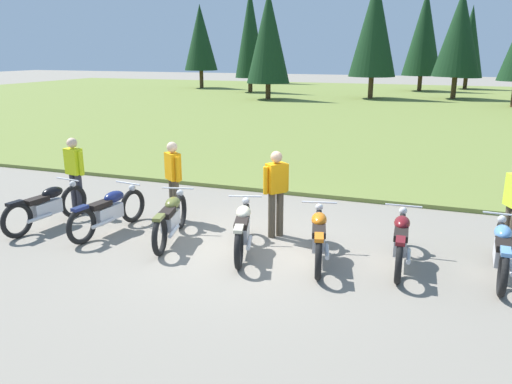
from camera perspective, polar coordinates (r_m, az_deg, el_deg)
The scene contains 13 objects.
ground_plane at distance 9.16m, azimuth -1.29°, elevation -6.38°, with size 140.00×140.00×0.00m, color gray.
grass_moorland at distance 33.83m, azimuth 14.88°, elevation 9.42°, with size 80.00×44.00×0.10m, color olive.
forest_treeline at distance 40.72m, azimuth 18.14°, elevation 16.58°, with size 35.55×25.87×8.55m.
motorcycle_black at distance 10.95m, azimuth -22.62°, elevation -1.48°, with size 0.62×2.10×0.88m.
motorcycle_navy at distance 10.22m, azimuth -16.35°, elevation -2.06°, with size 0.62×2.10×0.88m.
motorcycle_olive at distance 9.51m, azimuth -9.64°, elevation -2.96°, with size 0.75×2.06×0.88m.
motorcycle_cream at distance 8.85m, azimuth -1.51°, elevation -4.17°, with size 0.81×2.04×0.88m.
motorcycle_orange at distance 8.55m, azimuth 7.13°, elevation -5.02°, with size 0.74×2.07×0.88m.
motorcycle_maroon at distance 8.66m, azimuth 16.11°, elevation -5.27°, with size 0.62×2.10×0.88m.
motorcycle_sky_blue at distance 8.79m, azimuth 26.10°, elevation -5.99°, with size 0.62×2.10×0.88m.
rider_in_hivis_vest at distance 11.55m, azimuth -19.89°, elevation 2.27°, with size 0.54×0.28×1.67m.
rider_near_row_end at distance 10.53m, azimuth -9.36°, elevation 1.77°, with size 0.46×0.39×1.67m.
rider_with_back_turned at distance 9.44m, azimuth 2.29°, elevation 0.36°, with size 0.40×0.44×1.67m.
Camera 1 is at (3.10, -7.91, 3.44)m, focal length 35.24 mm.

